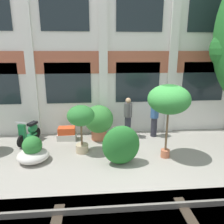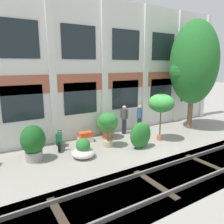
% 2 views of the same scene
% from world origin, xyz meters
% --- Properties ---
extents(ground_plane, '(80.00, 80.00, 0.00)m').
position_xyz_m(ground_plane, '(0.00, 0.00, 0.00)').
color(ground_plane, '#9E998E').
extents(apartment_facade, '(15.08, 0.64, 7.55)m').
position_xyz_m(apartment_facade, '(0.00, 2.94, 3.76)').
color(apartment_facade, silver).
rests_on(apartment_facade, ground).
extents(potted_plant_terracotta_small, '(0.96, 0.96, 1.75)m').
position_xyz_m(potted_plant_terracotta_small, '(-2.36, 0.78, 1.28)').
color(potted_plant_terracotta_small, tan).
rests_on(potted_plant_terracotta_small, ground).
extents(potted_plant_wide_bowl, '(1.04, 1.04, 0.88)m').
position_xyz_m(potted_plant_wide_bowl, '(-3.95, 0.24, 0.34)').
color(potted_plant_wide_bowl, beige).
rests_on(potted_plant_wide_bowl, ground).
extents(potted_plant_low_pan, '(1.38, 1.38, 2.53)m').
position_xyz_m(potted_plant_low_pan, '(0.52, 0.15, 2.02)').
color(potted_plant_low_pan, '#B76647').
rests_on(potted_plant_low_pan, ground).
extents(potted_plant_square_trough, '(0.78, 0.54, 0.54)m').
position_xyz_m(potted_plant_square_trough, '(-3.04, 2.01, 0.26)').
color(potted_plant_square_trough, beige).
rests_on(potted_plant_square_trough, ground).
extents(potted_plant_fluted_column, '(1.19, 1.19, 1.44)m').
position_xyz_m(potted_plant_fluted_column, '(-1.71, 1.96, 0.81)').
color(potted_plant_fluted_column, '#B76647').
rests_on(potted_plant_fluted_column, ground).
extents(scooter_near_curb, '(0.70, 1.32, 0.98)m').
position_xyz_m(scooter_near_curb, '(-4.48, 1.89, 0.44)').
color(scooter_near_curb, black).
rests_on(scooter_near_curb, ground).
extents(resident_by_doorway, '(0.34, 0.50, 1.71)m').
position_xyz_m(resident_by_doorway, '(-0.49, 2.10, 0.92)').
color(resident_by_doorway, '#282833').
rests_on(resident_by_doorway, ground).
extents(resident_watching_tracks, '(0.34, 0.51, 1.63)m').
position_xyz_m(resident_watching_tracks, '(0.64, 2.08, 0.87)').
color(resident_watching_tracks, '#282833').
rests_on(resident_watching_tracks, ground).
extents(topiary_hedge, '(1.27, 0.81, 1.30)m').
position_xyz_m(topiary_hedge, '(-1.07, -0.17, 0.65)').
color(topiary_hedge, '#236B28').
rests_on(topiary_hedge, ground).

